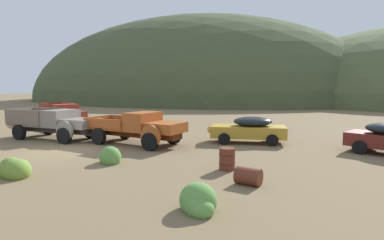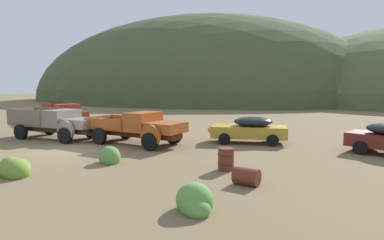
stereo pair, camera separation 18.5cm
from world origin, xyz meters
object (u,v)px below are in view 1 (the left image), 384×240
(truck_rust_red, at_px, (65,114))
(car_mustard, at_px, (246,129))
(truck_primer_gray, at_px, (59,123))
(oil_drum_spare, at_px, (227,159))
(truck_oxide_orange, at_px, (142,128))
(oil_drum_foreground, at_px, (248,176))

(truck_rust_red, height_order, car_mustard, truck_rust_red)
(truck_primer_gray, xyz_separation_m, oil_drum_spare, (12.17, -1.46, -0.57))
(truck_primer_gray, distance_m, oil_drum_spare, 12.27)
(truck_oxide_orange, distance_m, car_mustard, 6.12)
(oil_drum_spare, bearing_deg, truck_oxide_orange, 158.15)
(truck_primer_gray, relative_size, oil_drum_foreground, 7.27)
(truck_rust_red, xyz_separation_m, truck_primer_gray, (5.38, -4.60, 0.00))
(oil_drum_foreground, bearing_deg, oil_drum_spare, 134.58)
(truck_rust_red, bearing_deg, truck_oxide_orange, 1.23)
(oil_drum_spare, bearing_deg, truck_primer_gray, 173.15)
(car_mustard, bearing_deg, truck_oxide_orange, 16.88)
(truck_primer_gray, height_order, oil_drum_foreground, truck_primer_gray)
(truck_primer_gray, xyz_separation_m, car_mustard, (10.68, 4.76, -0.20))
(truck_rust_red, relative_size, car_mustard, 1.39)
(truck_oxide_orange, height_order, oil_drum_spare, truck_oxide_orange)
(truck_primer_gray, distance_m, truck_oxide_orange, 5.88)
(oil_drum_foreground, bearing_deg, truck_primer_gray, 168.01)
(truck_oxide_orange, bearing_deg, truck_primer_gray, -169.64)
(truck_rust_red, relative_size, oil_drum_foreground, 7.80)
(oil_drum_foreground, bearing_deg, car_mustard, 110.71)
(truck_oxide_orange, distance_m, oil_drum_spare, 6.92)
(car_mustard, height_order, oil_drum_spare, car_mustard)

